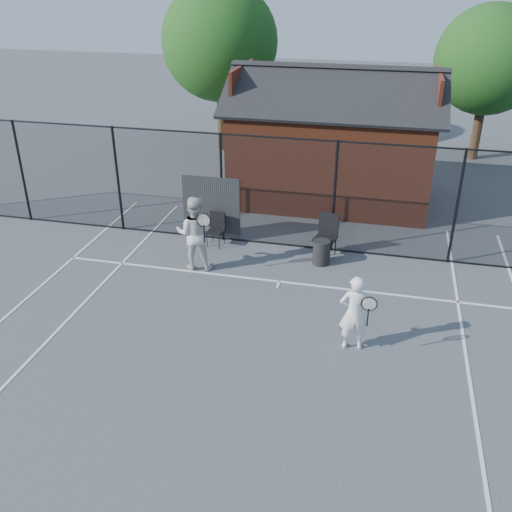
% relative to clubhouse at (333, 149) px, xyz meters
% --- Properties ---
extents(ground, '(80.00, 80.00, 0.00)m').
position_rel_clubhouse_xyz_m(ground, '(-0.50, -9.00, -1.61)').
color(ground, '#464A50').
rests_on(ground, ground).
extents(court_lines, '(11.02, 18.00, 0.01)m').
position_rel_clubhouse_xyz_m(court_lines, '(-0.50, -10.32, -1.60)').
color(court_lines, white).
rests_on(court_lines, ground).
extents(fence, '(22.04, 3.00, 3.00)m').
position_rel_clubhouse_xyz_m(fence, '(-0.80, -4.00, -0.16)').
color(fence, black).
rests_on(fence, ground).
extents(clubhouse, '(6.50, 4.36, 4.19)m').
position_rel_clubhouse_xyz_m(clubhouse, '(0.00, 0.00, 0.00)').
color(clubhouse, brown).
rests_on(clubhouse, ground).
extents(tree_left, '(4.48, 4.48, 6.44)m').
position_rel_clubhouse_xyz_m(tree_left, '(-5.00, 4.50, 2.58)').
color(tree_left, '#342714').
rests_on(tree_left, ground).
extents(tree_right, '(3.97, 3.97, 5.70)m').
position_rel_clubhouse_xyz_m(tree_right, '(5.00, 5.50, 2.10)').
color(tree_right, '#342714').
rests_on(tree_right, ground).
extents(player_front, '(0.75, 0.58, 1.60)m').
position_rel_clubhouse_xyz_m(player_front, '(1.40, -8.26, -0.80)').
color(player_front, white).
rests_on(player_front, ground).
extents(player_back, '(1.07, 0.84, 1.89)m').
position_rel_clubhouse_xyz_m(player_back, '(-2.70, -5.74, -0.66)').
color(player_back, silver).
rests_on(player_back, ground).
extents(chair_left, '(0.47, 0.49, 0.88)m').
position_rel_clubhouse_xyz_m(chair_left, '(-2.59, -4.40, -1.16)').
color(chair_left, black).
rests_on(chair_left, ground).
extents(chair_right, '(0.65, 0.66, 1.11)m').
position_rel_clubhouse_xyz_m(chair_right, '(0.37, -4.40, -1.05)').
color(chair_right, black).
rests_on(chair_right, ground).
extents(waste_bin, '(0.48, 0.48, 0.63)m').
position_rel_clubhouse_xyz_m(waste_bin, '(0.34, -4.82, -1.29)').
color(waste_bin, black).
rests_on(waste_bin, ground).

